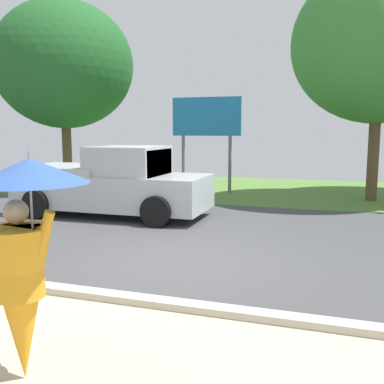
{
  "coord_description": "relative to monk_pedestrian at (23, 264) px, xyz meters",
  "views": [
    {
      "loc": [
        2.61,
        -7.13,
        2.31
      ],
      "look_at": [
        -0.03,
        1.0,
        1.1
      ],
      "focal_mm": 41.12,
      "sensor_mm": 36.0,
      "label": 1
    }
  ],
  "objects": [
    {
      "name": "ground_plane",
      "position": [
        0.02,
        6.92,
        -1.16
      ],
      "size": [
        40.0,
        22.0,
        0.2
      ],
      "color": "#424244"
    },
    {
      "name": "monk_pedestrian",
      "position": [
        0.0,
        0.0,
        0.0
      ],
      "size": [
        1.09,
        1.03,
        2.13
      ],
      "rotation": [
        0.0,
        0.0,
        -0.12
      ],
      "color": "orange",
      "rests_on": "ground_plane"
    },
    {
      "name": "pickup_truck",
      "position": [
        -3.05,
        7.41,
        -0.25
      ],
      "size": [
        5.2,
        2.28,
        1.88
      ],
      "rotation": [
        0.0,
        0.0,
        0.1
      ],
      "color": "#ADB2BA",
      "rests_on": "ground_plane"
    },
    {
      "name": "roadside_billboard",
      "position": [
        -1.91,
        12.53,
        1.43
      ],
      "size": [
        2.6,
        0.12,
        3.5
      ],
      "color": "slate",
      "rests_on": "ground_plane"
    },
    {
      "name": "tree_left_far",
      "position": [
        -7.35,
        11.73,
        3.64
      ],
      "size": [
        5.27,
        5.27,
        7.16
      ],
      "color": "brown",
      "rests_on": "ground_plane"
    },
    {
      "name": "tree_right_mid",
      "position": [
        3.83,
        12.4,
        3.9
      ],
      "size": [
        5.54,
        5.54,
        7.55
      ],
      "color": "brown",
      "rests_on": "ground_plane"
    }
  ]
}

